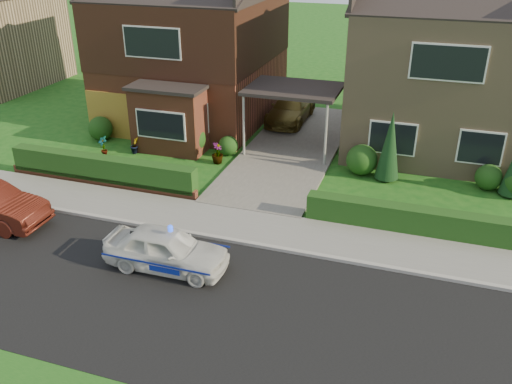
% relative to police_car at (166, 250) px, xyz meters
% --- Properties ---
extents(ground, '(120.00, 120.00, 0.00)m').
position_rel_police_car_xyz_m(ground, '(1.02, -1.20, -0.60)').
color(ground, '#175115').
rests_on(ground, ground).
extents(road, '(60.00, 6.00, 0.02)m').
position_rel_police_car_xyz_m(road, '(1.02, -1.20, -0.60)').
color(road, black).
rests_on(road, ground).
extents(kerb, '(60.00, 0.16, 0.12)m').
position_rel_police_car_xyz_m(kerb, '(1.02, 1.85, -0.54)').
color(kerb, '#9E9993').
rests_on(kerb, ground).
extents(sidewalk, '(60.00, 2.00, 0.10)m').
position_rel_police_car_xyz_m(sidewalk, '(1.02, 2.90, -0.55)').
color(sidewalk, slate).
rests_on(sidewalk, ground).
extents(driveway, '(3.80, 12.00, 0.12)m').
position_rel_police_car_xyz_m(driveway, '(1.02, 9.80, -0.54)').
color(driveway, '#666059').
rests_on(driveway, ground).
extents(house_left, '(7.50, 9.53, 7.25)m').
position_rel_police_car_xyz_m(house_left, '(-4.76, 12.70, 3.21)').
color(house_left, brown).
rests_on(house_left, ground).
extents(house_right, '(7.50, 8.06, 7.25)m').
position_rel_police_car_xyz_m(house_right, '(6.82, 12.79, 3.06)').
color(house_right, '#967C5C').
rests_on(house_right, ground).
extents(carport_link, '(3.80, 3.00, 2.77)m').
position_rel_police_car_xyz_m(carport_link, '(1.02, 9.75, 2.05)').
color(carport_link, black).
rests_on(carport_link, ground).
extents(garage_door, '(2.20, 0.10, 2.10)m').
position_rel_police_car_xyz_m(garage_door, '(-7.22, 8.76, 0.45)').
color(garage_door, '#8A5E1E').
rests_on(garage_door, ground).
extents(dwarf_wall, '(7.70, 0.25, 0.36)m').
position_rel_police_car_xyz_m(dwarf_wall, '(-4.78, 4.10, -0.42)').
color(dwarf_wall, brown).
rests_on(dwarf_wall, ground).
extents(hedge_left, '(7.50, 0.55, 0.90)m').
position_rel_police_car_xyz_m(hedge_left, '(-4.78, 4.25, -0.60)').
color(hedge_left, '#153611').
rests_on(hedge_left, ground).
extents(hedge_right, '(7.50, 0.55, 0.80)m').
position_rel_police_car_xyz_m(hedge_right, '(6.82, 4.15, -0.60)').
color(hedge_right, '#153611').
rests_on(hedge_right, ground).
extents(shrub_left_far, '(1.08, 1.08, 1.08)m').
position_rel_police_car_xyz_m(shrub_left_far, '(-7.48, 8.30, -0.06)').
color(shrub_left_far, '#153611').
rests_on(shrub_left_far, ground).
extents(shrub_left_mid, '(1.32, 1.32, 1.32)m').
position_rel_police_car_xyz_m(shrub_left_mid, '(-2.98, 8.10, 0.06)').
color(shrub_left_mid, '#153611').
rests_on(shrub_left_mid, ground).
extents(shrub_left_near, '(0.84, 0.84, 0.84)m').
position_rel_police_car_xyz_m(shrub_left_near, '(-1.38, 8.40, -0.18)').
color(shrub_left_near, '#153611').
rests_on(shrub_left_near, ground).
extents(shrub_right_near, '(1.20, 1.20, 1.20)m').
position_rel_police_car_xyz_m(shrub_right_near, '(4.22, 8.20, -0.00)').
color(shrub_right_near, '#153611').
rests_on(shrub_right_near, ground).
extents(shrub_right_mid, '(0.96, 0.96, 0.96)m').
position_rel_police_car_xyz_m(shrub_right_mid, '(8.82, 8.30, -0.12)').
color(shrub_right_mid, '#153611').
rests_on(shrub_right_mid, ground).
extents(conifer_a, '(0.90, 0.90, 2.60)m').
position_rel_police_car_xyz_m(conifer_a, '(5.22, 8.00, 0.70)').
color(conifer_a, black).
rests_on(conifer_a, ground).
extents(police_car, '(3.24, 3.55, 1.37)m').
position_rel_police_car_xyz_m(police_car, '(0.00, 0.00, 0.00)').
color(police_car, silver).
rests_on(police_car, ground).
extents(driveway_car, '(1.76, 4.27, 1.24)m').
position_rel_police_car_xyz_m(driveway_car, '(0.02, 13.30, 0.14)').
color(driveway_car, brown).
rests_on(driveway_car, driveway).
extents(potted_plant_a, '(0.53, 0.46, 0.84)m').
position_rel_police_car_xyz_m(potted_plant_a, '(-6.29, 6.66, -0.18)').
color(potted_plant_a, gray).
rests_on(potted_plant_a, ground).
extents(potted_plant_b, '(0.50, 0.49, 0.71)m').
position_rel_police_car_xyz_m(potted_plant_b, '(-5.20, 7.32, -0.25)').
color(potted_plant_b, gray).
rests_on(potted_plant_b, ground).
extents(potted_plant_c, '(0.51, 0.51, 0.86)m').
position_rel_police_car_xyz_m(potted_plant_c, '(-1.48, 7.43, -0.17)').
color(potted_plant_c, gray).
rests_on(potted_plant_c, ground).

